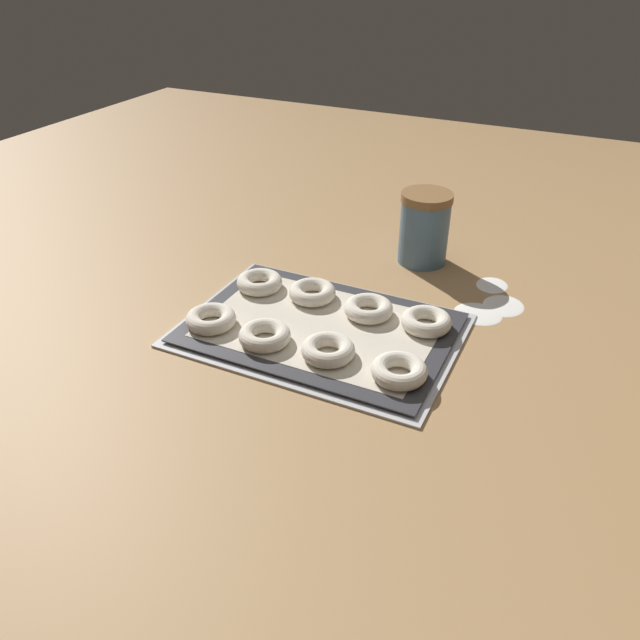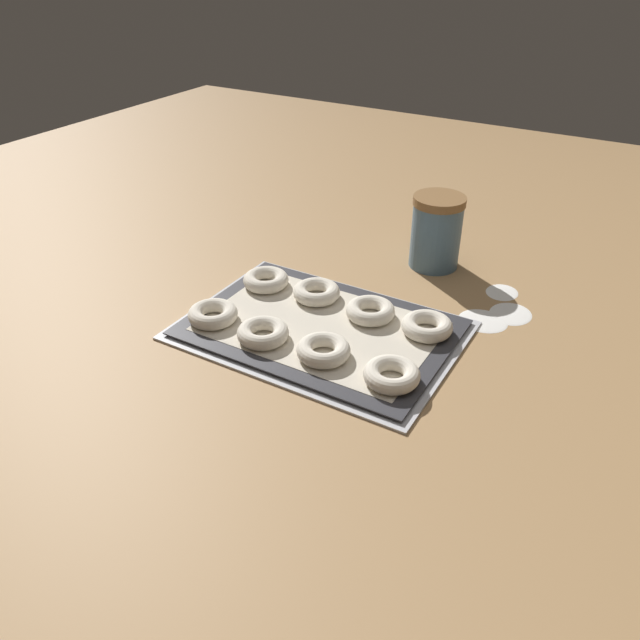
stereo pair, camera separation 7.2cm
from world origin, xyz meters
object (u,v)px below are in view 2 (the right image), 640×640
Objects in this scene: bagel_front_mid_right at (323,350)px; flour_canister at (436,232)px; bagel_back_mid_right at (370,311)px; bagel_back_far_right at (427,326)px; bagel_back_far_left at (266,280)px; bagel_front_far_right at (392,374)px; baking_tray at (320,330)px; bagel_back_mid_left at (317,292)px; bagel_front_mid_left at (263,333)px; bagel_front_far_left at (213,314)px.

flour_canister reaches higher than bagel_front_mid_right.
bagel_back_far_right is at bearing 2.11° from bagel_back_mid_right.
bagel_front_far_right is at bearing -24.17° from bagel_back_far_left.
flour_canister is (-0.09, 0.40, 0.05)m from bagel_front_far_right.
bagel_back_far_right is (0.16, 0.07, 0.02)m from baking_tray.
bagel_front_mid_right is at bearing -55.97° from bagel_back_mid_left.
bagel_back_mid_left is (0.01, 0.16, 0.00)m from bagel_front_mid_left.
bagel_front_mid_left is 1.00× the size of bagel_back_mid_right.
baking_tray is 0.09m from bagel_front_mid_right.
bagel_front_far_left and bagel_back_far_right have the same top height.
bagel_front_far_left and bagel_front_far_right have the same top height.
bagel_front_mid_right is 1.00× the size of bagel_front_far_right.
bagel_back_mid_right is (0.22, 0.14, 0.00)m from bagel_front_far_left.
baking_tray is at bearing -130.62° from bagel_back_mid_right.
bagel_front_far_right is at bearing -76.91° from flour_canister.
bagel_front_mid_right is 1.00× the size of bagel_back_mid_right.
bagel_back_mid_left is 0.11m from bagel_back_mid_right.
bagel_front_far_right reaches higher than baking_tray.
bagel_front_mid_left is 1.00× the size of bagel_back_far_right.
bagel_back_mid_left is at bearing 4.80° from bagel_back_far_left.
bagel_front_mid_left is at bearing -175.90° from bagel_front_mid_right.
bagel_back_mid_left is (-0.22, 0.15, 0.00)m from bagel_front_far_right.
baking_tray is 0.17m from bagel_back_far_left.
baking_tray is at bearing 155.52° from bagel_front_far_right.
baking_tray is 0.34m from flour_canister.
flour_canister is (-0.09, 0.25, 0.05)m from bagel_back_far_right.
bagel_back_far_left is at bearing -179.39° from bagel_back_far_right.
flour_canister is at bearing 48.35° from bagel_back_far_left.
bagel_front_far_right is 0.58× the size of flour_canister.
bagel_front_mid_left is 0.11m from bagel_front_mid_right.
bagel_front_mid_left and bagel_back_mid_left have the same top height.
bagel_front_far_right is at bearing -0.01° from bagel_front_far_left.
bagel_front_mid_right is at bearing -93.41° from flour_canister.
bagel_front_mid_right is 0.40m from flour_canister.
bagel_back_far_right is (-0.00, 0.15, 0.00)m from bagel_front_far_right.
flour_canister reaches higher than bagel_front_far_left.
baking_tray is at bearing 123.93° from bagel_front_mid_right.
bagel_back_mid_left is at bearing -116.70° from flour_canister.
bagel_back_far_left is at bearing 156.15° from baking_tray.
bagel_back_far_left is (0.01, 0.14, 0.00)m from bagel_front_far_left.
bagel_back_mid_right is (0.21, -0.00, 0.00)m from bagel_back_far_left.
bagel_front_far_left is 1.00× the size of bagel_back_mid_left.
bagel_back_mid_right is at bearing 49.38° from baking_tray.
baking_tray is 3.13× the size of flour_canister.
bagel_back_mid_left is at bearing 53.64° from bagel_front_far_left.
flour_canister is (0.13, 0.40, 0.05)m from bagel_front_mid_left.
bagel_back_far_right is at bearing -70.79° from flour_canister.
bagel_back_mid_right is (-0.11, 0.14, 0.00)m from bagel_front_far_right.
flour_canister is at bearing 71.99° from bagel_front_mid_left.
bagel_back_mid_right is 0.10m from bagel_back_far_right.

